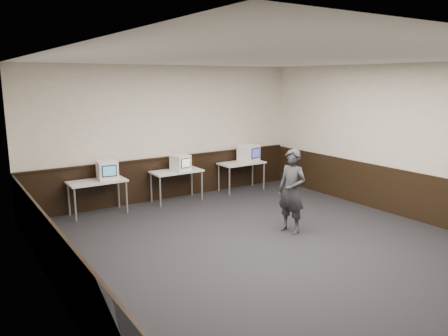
# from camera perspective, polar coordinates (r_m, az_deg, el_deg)

# --- Properties ---
(floor) EXTENTS (8.00, 8.00, 0.00)m
(floor) POSITION_cam_1_polar(r_m,az_deg,el_deg) (7.72, 6.41, -10.45)
(floor) COLOR black
(floor) RESTS_ON ground
(ceiling) EXTENTS (8.00, 8.00, 0.00)m
(ceiling) POSITION_cam_1_polar(r_m,az_deg,el_deg) (7.16, 7.01, 14.02)
(ceiling) COLOR white
(ceiling) RESTS_ON back_wall
(back_wall) EXTENTS (7.00, 0.00, 7.00)m
(back_wall) POSITION_cam_1_polar(r_m,az_deg,el_deg) (10.61, -7.32, 4.54)
(back_wall) COLOR beige
(back_wall) RESTS_ON ground
(left_wall) EXTENTS (0.00, 8.00, 8.00)m
(left_wall) POSITION_cam_1_polar(r_m,az_deg,el_deg) (5.73, -21.27, -2.19)
(left_wall) COLOR beige
(left_wall) RESTS_ON ground
(right_wall) EXTENTS (0.00, 8.00, 8.00)m
(right_wall) POSITION_cam_1_polar(r_m,az_deg,el_deg) (9.87, 22.52, 3.22)
(right_wall) COLOR beige
(right_wall) RESTS_ON ground
(wainscot_back) EXTENTS (6.98, 0.04, 1.00)m
(wainscot_back) POSITION_cam_1_polar(r_m,az_deg,el_deg) (10.79, -7.12, -1.28)
(wainscot_back) COLOR black
(wainscot_back) RESTS_ON back_wall
(wainscot_left) EXTENTS (0.04, 7.98, 1.00)m
(wainscot_left) POSITION_cam_1_polar(r_m,az_deg,el_deg) (6.08, -20.31, -12.29)
(wainscot_left) COLOR black
(wainscot_left) RESTS_ON left_wall
(wainscot_right) EXTENTS (0.04, 7.98, 1.00)m
(wainscot_right) POSITION_cam_1_polar(r_m,az_deg,el_deg) (10.05, 21.97, -3.00)
(wainscot_right) COLOR black
(wainscot_right) RESTS_ON right_wall
(wainscot_rail) EXTENTS (6.98, 0.06, 0.04)m
(wainscot_rail) POSITION_cam_1_polar(r_m,az_deg,el_deg) (10.66, -7.15, 1.43)
(wainscot_rail) COLOR black
(wainscot_rail) RESTS_ON wainscot_back
(desk_left) EXTENTS (1.20, 0.60, 0.75)m
(desk_left) POSITION_cam_1_polar(r_m,az_deg,el_deg) (9.72, -16.23, -2.00)
(desk_left) COLOR silver
(desk_left) RESTS_ON ground
(desk_center) EXTENTS (1.20, 0.60, 0.75)m
(desk_center) POSITION_cam_1_polar(r_m,az_deg,el_deg) (10.41, -6.22, -0.71)
(desk_center) COLOR silver
(desk_center) RESTS_ON ground
(desk_right) EXTENTS (1.20, 0.60, 0.75)m
(desk_right) POSITION_cam_1_polar(r_m,az_deg,el_deg) (11.38, 2.31, 0.41)
(desk_right) COLOR silver
(desk_right) RESTS_ON ground
(emac_left) EXTENTS (0.45, 0.48, 0.41)m
(emac_left) POSITION_cam_1_polar(r_m,az_deg,el_deg) (9.73, -15.01, -0.26)
(emac_left) COLOR white
(emac_left) RESTS_ON desk_left
(emac_center) EXTENTS (0.44, 0.46, 0.37)m
(emac_center) POSITION_cam_1_polar(r_m,az_deg,el_deg) (10.36, -5.69, 0.69)
(emac_center) COLOR white
(emac_center) RESTS_ON desk_center
(emac_right) EXTENTS (0.54, 0.56, 0.44)m
(emac_right) POSITION_cam_1_polar(r_m,az_deg,el_deg) (11.48, 3.24, 1.98)
(emac_right) COLOR white
(emac_right) RESTS_ON desk_right
(person) EXTENTS (0.50, 0.65, 1.60)m
(person) POSITION_cam_1_polar(r_m,az_deg,el_deg) (8.35, 8.84, -3.01)
(person) COLOR #27282C
(person) RESTS_ON ground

